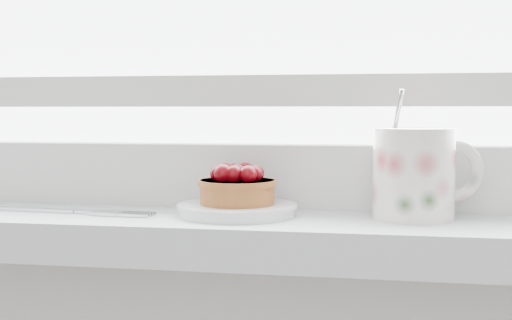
% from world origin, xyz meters
% --- Properties ---
extents(saucer, '(0.12, 0.12, 0.01)m').
position_xyz_m(saucer, '(-0.03, 1.89, 0.95)').
color(saucer, silver).
rests_on(saucer, windowsill).
extents(raspberry_tart, '(0.08, 0.08, 0.04)m').
position_xyz_m(raspberry_tart, '(-0.03, 1.89, 0.97)').
color(raspberry_tart, brown).
rests_on(raspberry_tart, saucer).
extents(floral_mug, '(0.12, 0.10, 0.13)m').
position_xyz_m(floral_mug, '(0.15, 1.90, 0.99)').
color(floral_mug, silver).
rests_on(floral_mug, windowsill).
extents(fork, '(0.21, 0.04, 0.00)m').
position_xyz_m(fork, '(-0.22, 1.87, 0.94)').
color(fork, silver).
rests_on(fork, windowsill).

